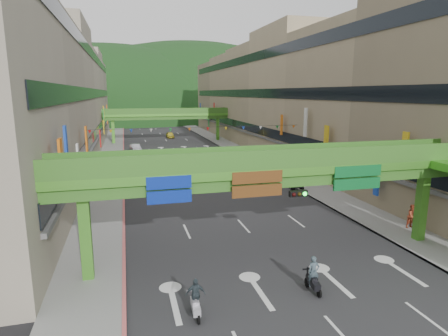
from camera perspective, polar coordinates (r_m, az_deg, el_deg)
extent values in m
plane|color=black|center=(19.82, 14.34, -20.28)|extent=(320.00, 320.00, 0.00)
cube|color=#28282B|center=(65.95, -7.14, 2.34)|extent=(18.00, 140.00, 0.02)
cube|color=gray|center=(65.42, -16.73, 1.93)|extent=(4.00, 140.00, 0.15)
cube|color=gray|center=(68.26, 2.06, 2.78)|extent=(4.00, 140.00, 0.15)
cube|color=#CC5959|center=(65.38, -15.07, 2.02)|extent=(0.20, 140.00, 0.18)
cube|color=gray|center=(67.74, 0.52, 2.73)|extent=(0.20, 140.00, 0.18)
cube|color=#9E937F|center=(65.41, -24.32, 9.71)|extent=(12.00, 95.00, 19.00)
cube|color=black|center=(65.01, -18.66, 5.42)|extent=(0.08, 90.25, 1.40)
cube|color=black|center=(64.72, -19.00, 10.71)|extent=(0.08, 90.25, 1.40)
cube|color=black|center=(64.99, -19.35, 15.99)|extent=(0.08, 90.25, 1.40)
cube|color=gray|center=(70.24, 8.48, 10.63)|extent=(12.00, 95.00, 19.00)
cube|color=black|center=(68.35, 3.66, 6.26)|extent=(0.08, 90.25, 1.40)
cube|color=black|center=(68.08, 3.72, 11.29)|extent=(0.08, 90.25, 1.40)
cube|color=black|center=(68.34, 3.79, 16.33)|extent=(0.08, 90.25, 1.40)
cube|color=#4C9E2D|center=(22.77, 7.75, -0.22)|extent=(28.00, 2.20, 0.50)
cube|color=#387223|center=(22.89, 7.71, -1.69)|extent=(28.00, 1.76, 0.70)
cube|color=#4C9E2D|center=(22.17, -20.29, -10.20)|extent=(0.60, 0.60, 4.80)
cube|color=#4C9E2D|center=(29.51, 27.81, -5.47)|extent=(0.60, 0.60, 4.80)
cube|color=#387223|center=(21.68, 8.85, 1.32)|extent=(28.00, 0.12, 1.10)
cube|color=#387223|center=(23.57, 6.84, 2.18)|extent=(28.00, 0.12, 1.10)
cube|color=navy|center=(20.27, -8.35, -3.42)|extent=(2.40, 0.12, 1.50)
cube|color=#593314|center=(21.38, 5.09, -2.56)|extent=(3.00, 0.12, 1.50)
cube|color=#0C5926|center=(24.33, 19.65, -1.48)|extent=(3.20, 0.12, 1.50)
cube|color=black|center=(22.37, 11.24, -3.83)|extent=(1.10, 0.28, 0.35)
cube|color=#4C9E2D|center=(80.17, -8.71, 8.02)|extent=(28.00, 2.20, 0.50)
cube|color=#387223|center=(80.21, -8.70, 7.59)|extent=(28.00, 1.76, 0.70)
cube|color=#4C9E2D|center=(80.00, -16.52, 5.27)|extent=(0.60, 0.60, 4.80)
cube|color=#4C9E2D|center=(82.34, -0.97, 5.89)|extent=(0.60, 0.60, 4.80)
cube|color=#387223|center=(79.10, -8.64, 8.56)|extent=(28.00, 0.12, 1.10)
cube|color=#387223|center=(81.16, -8.81, 8.62)|extent=(28.00, 0.12, 1.10)
ellipsoid|color=#1C4419|center=(175.00, -17.04, 7.53)|extent=(168.00, 140.00, 112.00)
ellipsoid|color=#1C4419|center=(197.73, -5.07, 8.37)|extent=(208.00, 176.00, 128.00)
cylinder|color=black|center=(45.59, -3.88, 6.22)|extent=(26.00, 0.03, 0.03)
cone|color=red|center=(44.95, -19.78, 5.18)|extent=(0.36, 0.36, 0.40)
cone|color=gold|center=(44.82, -16.88, 5.35)|extent=(0.36, 0.36, 0.40)
cone|color=#193FB2|center=(44.79, -13.96, 5.50)|extent=(0.36, 0.36, 0.40)
cone|color=silver|center=(44.88, -11.05, 5.63)|extent=(0.36, 0.36, 0.40)
cone|color=#198C33|center=(45.09, -8.16, 5.75)|extent=(0.36, 0.36, 0.40)
cone|color=orange|center=(45.41, -5.29, 5.86)|extent=(0.36, 0.36, 0.40)
cone|color=red|center=(45.84, -2.48, 5.95)|extent=(0.36, 0.36, 0.40)
cone|color=gold|center=(46.37, 0.28, 6.02)|extent=(0.36, 0.36, 0.40)
cone|color=#193FB2|center=(47.01, 2.97, 6.08)|extent=(0.36, 0.36, 0.40)
cone|color=silver|center=(47.76, 5.58, 6.13)|extent=(0.36, 0.36, 0.40)
cone|color=#198C33|center=(48.59, 8.11, 6.16)|extent=(0.36, 0.36, 0.40)
cone|color=orange|center=(49.52, 10.55, 6.17)|extent=(0.36, 0.36, 0.40)
cube|color=black|center=(20.99, 13.43, -16.60)|extent=(0.50, 1.33, 0.35)
cube|color=black|center=(20.87, 13.46, -15.99)|extent=(0.36, 0.58, 0.18)
cube|color=black|center=(21.16, 12.61, -14.79)|extent=(0.55, 0.13, 0.06)
cylinder|color=black|center=(21.52, 12.51, -16.71)|extent=(0.16, 0.51, 0.50)
cylinder|color=black|center=(20.74, 14.30, -17.94)|extent=(0.16, 0.51, 0.50)
imported|color=#394951|center=(20.71, 13.51, -15.08)|extent=(0.64, 0.46, 1.64)
cube|color=black|center=(51.88, -6.73, 0.49)|extent=(0.43, 1.32, 0.35)
cube|color=black|center=(51.83, -6.73, 0.76)|extent=(0.33, 0.57, 0.18)
cube|color=black|center=(52.32, -6.79, 1.14)|extent=(0.55, 0.09, 0.06)
cylinder|color=black|center=(52.47, -6.77, 0.28)|extent=(0.13, 0.51, 0.50)
cylinder|color=black|center=(51.40, -6.67, 0.05)|extent=(0.13, 0.51, 0.50)
imported|color=brown|center=(51.77, -6.74, 1.15)|extent=(0.82, 0.66, 1.61)
cube|color=#9A99A0|center=(18.58, -4.36, -20.27)|extent=(0.43, 1.32, 0.35)
cube|color=#9A99A0|center=(18.45, -4.37, -19.61)|extent=(0.33, 0.57, 0.18)
cube|color=#9A99A0|center=(18.78, -4.81, -18.12)|extent=(0.55, 0.09, 0.06)
cylinder|color=black|center=(19.19, -4.77, -20.20)|extent=(0.13, 0.50, 0.50)
cylinder|color=black|center=(18.29, -3.90, -21.94)|extent=(0.13, 0.50, 0.50)
imported|color=#2B363B|center=(18.27, -4.39, -18.68)|extent=(0.95, 0.44, 1.59)
cube|color=maroon|center=(46.12, -6.90, -0.88)|extent=(0.46, 1.32, 0.35)
cube|color=maroon|center=(46.07, -6.91, -0.58)|extent=(0.35, 0.57, 0.18)
cube|color=maroon|center=(46.55, -6.95, -0.14)|extent=(0.55, 0.11, 0.06)
cylinder|color=black|center=(46.72, -6.93, -1.10)|extent=(0.14, 0.51, 0.50)
cylinder|color=black|center=(45.65, -6.85, -1.40)|extent=(0.14, 0.51, 0.50)
imported|color=#38383E|center=(46.01, -6.92, -0.21)|extent=(0.77, 0.54, 1.50)
cube|color=black|center=(40.53, 11.13, -2.73)|extent=(1.33, 0.48, 0.35)
cube|color=black|center=(40.47, 11.14, -2.39)|extent=(0.58, 0.36, 0.18)
cube|color=black|center=(40.70, 11.82, -1.97)|extent=(0.12, 0.55, 0.06)
cylinder|color=black|center=(40.89, 11.77, -3.06)|extent=(0.51, 0.15, 0.50)
cylinder|color=black|center=(40.32, 10.45, -3.22)|extent=(0.51, 0.15, 0.50)
cube|color=black|center=(42.46, 9.84, -2.04)|extent=(1.33, 0.48, 0.35)
cube|color=black|center=(42.40, 9.85, -1.71)|extent=(0.58, 0.36, 0.18)
cube|color=black|center=(42.63, 10.50, -1.32)|extent=(0.12, 0.55, 0.06)
cylinder|color=black|center=(42.81, 10.46, -2.36)|extent=(0.51, 0.15, 0.50)
cylinder|color=black|center=(42.26, 9.18, -2.50)|extent=(0.51, 0.15, 0.50)
cube|color=black|center=(44.42, 8.67, -1.41)|extent=(1.33, 0.48, 0.35)
cube|color=black|center=(44.36, 8.68, -1.09)|extent=(0.58, 0.36, 0.18)
cube|color=black|center=(44.58, 9.30, -0.72)|extent=(0.12, 0.55, 0.06)
cylinder|color=black|center=(44.75, 9.27, -1.72)|extent=(0.51, 0.15, 0.50)
cylinder|color=black|center=(44.22, 8.03, -1.84)|extent=(0.51, 0.15, 0.50)
cube|color=black|center=(46.39, 7.59, -0.83)|extent=(1.33, 0.48, 0.35)
cube|color=black|center=(46.34, 7.60, -0.53)|extent=(0.58, 0.36, 0.18)
cube|color=black|center=(46.55, 8.20, -0.17)|extent=(0.12, 0.55, 0.06)
cylinder|color=black|center=(46.71, 8.18, -1.14)|extent=(0.51, 0.15, 0.50)
cylinder|color=black|center=(46.20, 6.98, -1.24)|extent=(0.51, 0.15, 0.50)
cube|color=black|center=(48.39, 6.60, -0.30)|extent=(1.33, 0.48, 0.35)
cube|color=black|center=(48.34, 6.61, -0.01)|extent=(0.58, 0.36, 0.18)
cube|color=black|center=(48.54, 7.19, 0.33)|extent=(0.12, 0.55, 0.06)
cylinder|color=black|center=(48.70, 7.17, -0.60)|extent=(0.51, 0.15, 0.50)
cylinder|color=black|center=(48.20, 6.02, -0.69)|extent=(0.51, 0.15, 0.50)
imported|color=#AFB1B7|center=(67.99, -13.32, 2.97)|extent=(2.01, 4.36, 1.38)
imported|color=yellow|center=(87.89, -8.22, 5.00)|extent=(1.66, 3.98, 1.35)
imported|color=#B84A2B|center=(32.11, 26.76, -6.84)|extent=(0.96, 0.78, 1.84)
imported|color=#24222A|center=(44.04, 13.79, -1.32)|extent=(1.08, 0.77, 1.70)
imported|color=#333C55|center=(47.11, 8.53, -0.33)|extent=(0.84, 0.62, 1.65)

